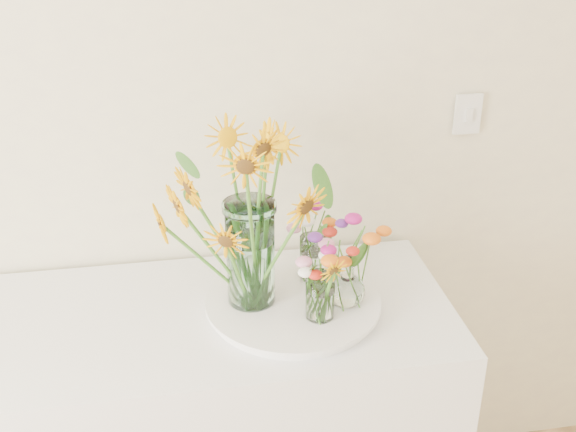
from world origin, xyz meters
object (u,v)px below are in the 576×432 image
at_px(tray, 293,305).
at_px(mason_jar, 250,253).
at_px(small_vase_c, 313,258).
at_px(small_vase_a, 320,297).
at_px(small_vase_b, 347,281).

xyz_separation_m(tray, mason_jar, (-0.11, 0.02, 0.16)).
bearing_deg(small_vase_c, small_vase_a, -96.26).
relative_size(mason_jar, small_vase_c, 2.25).
xyz_separation_m(small_vase_b, small_vase_c, (-0.06, 0.14, -0.00)).
xyz_separation_m(tray, small_vase_a, (0.05, -0.09, 0.08)).
xyz_separation_m(tray, small_vase_c, (0.07, 0.10, 0.08)).
bearing_deg(mason_jar, tray, -9.45).
distance_m(tray, small_vase_b, 0.16).
relative_size(small_vase_b, small_vase_c, 1.06).
bearing_deg(small_vase_a, small_vase_c, 83.74).
xyz_separation_m(small_vase_a, small_vase_c, (0.02, 0.19, 0.00)).
bearing_deg(small_vase_b, small_vase_c, 114.01).
height_order(tray, mason_jar, mason_jar).
relative_size(tray, small_vase_a, 3.48).
distance_m(tray, mason_jar, 0.19).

